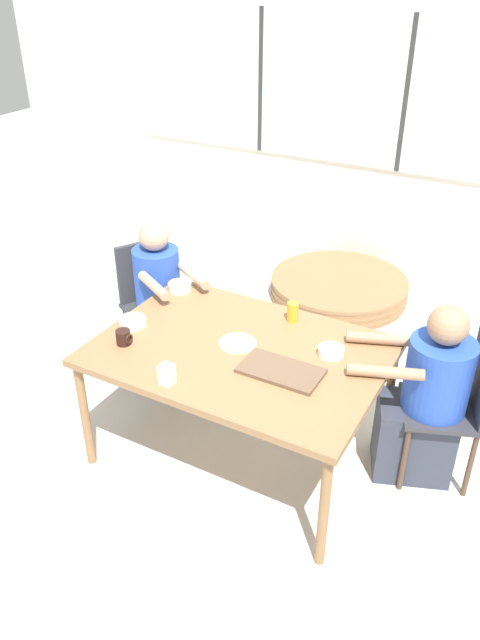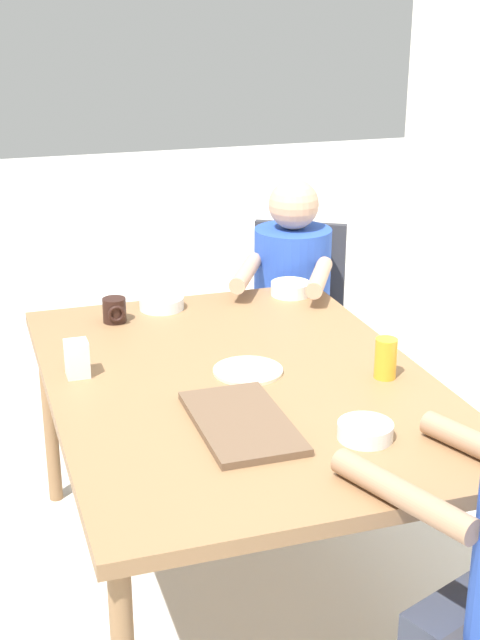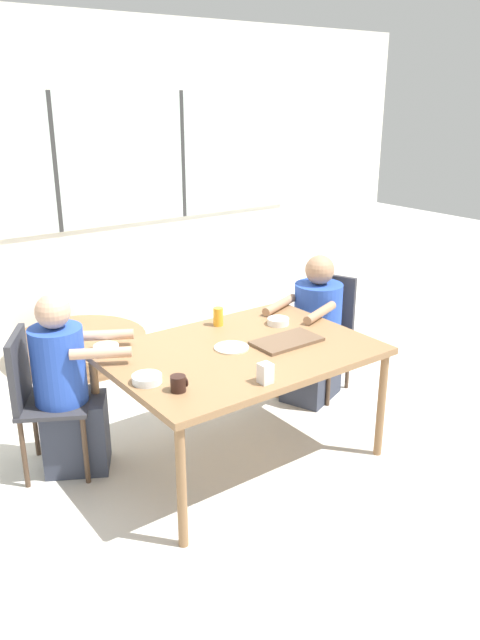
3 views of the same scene
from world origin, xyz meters
TOP-DOWN VIEW (x-y plane):
  - ground_plane at (0.00, 0.00)m, footprint 16.00×16.00m
  - wall_back_with_windows at (0.00, 2.77)m, footprint 8.40×0.08m
  - dining_table at (0.00, 0.00)m, footprint 1.52×1.08m
  - chair_for_woman_green_shirt at (-1.02, 0.57)m, footprint 0.54×0.54m
  - chair_for_man_blue_shirt at (1.09, 0.42)m, footprint 0.52×0.52m
  - person_woman_green_shirt at (-0.88, 0.49)m, footprint 0.62×0.53m
  - person_man_blue_shirt at (0.93, 0.36)m, footprint 0.70×0.54m
  - food_tray_dark at (0.28, -0.09)m, footprint 0.41×0.23m
  - coffee_mug at (-0.57, -0.26)m, footprint 0.08×0.08m
  - juice_glass at (0.12, 0.40)m, footprint 0.06×0.06m
  - milk_carton_small at (-0.16, -0.44)m, footprint 0.07×0.07m
  - bowl_white_shallow at (-0.65, -0.08)m, footprint 0.15×0.15m
  - bowl_cereal at (0.44, 0.19)m, footprint 0.14×0.14m
  - bowl_fruit at (-0.66, 0.41)m, footprint 0.14×0.14m
  - plate_tortillas at (-0.04, 0.04)m, footprint 0.21×0.21m
  - folded_table_stack at (-0.19, 2.07)m, footprint 1.15×1.15m

SIDE VIEW (x-z plane):
  - ground_plane at x=0.00m, z-range 0.00..0.00m
  - folded_table_stack at x=-0.19m, z-range 0.00..0.18m
  - person_man_blue_shirt at x=0.93m, z-range -0.06..1.00m
  - person_woman_green_shirt at x=-0.88m, z-range -0.05..1.04m
  - chair_for_woman_green_shirt at x=-1.02m, z-range 0.09..0.96m
  - chair_for_man_blue_shirt at x=1.09m, z-range 0.09..0.96m
  - dining_table at x=0.00m, z-range 0.31..1.03m
  - plate_tortillas at x=-0.04m, z-range 0.72..0.73m
  - food_tray_dark at x=0.28m, z-range 0.72..0.74m
  - bowl_cereal at x=0.44m, z-range 0.72..0.77m
  - bowl_white_shallow at x=-0.65m, z-range 0.72..0.77m
  - bowl_fruit at x=-0.66m, z-range 0.72..0.77m
  - coffee_mug at x=-0.57m, z-range 0.72..0.81m
  - milk_carton_small at x=-0.16m, z-range 0.72..0.83m
  - juice_glass at x=0.12m, z-range 0.72..0.84m
  - wall_back_with_windows at x=0.00m, z-range 0.01..2.81m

